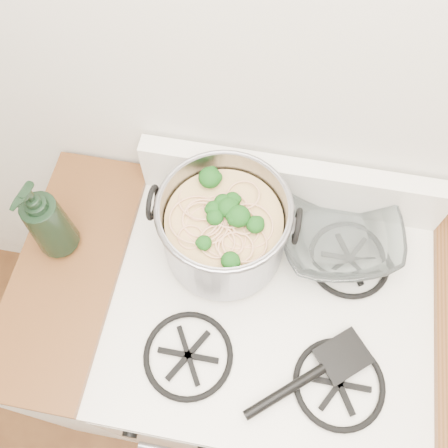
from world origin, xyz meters
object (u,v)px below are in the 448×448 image
stock_pot (224,229)px  glass_bowl (336,233)px  bottle (45,219)px  spatula (344,355)px  gas_range (259,352)px

stock_pot → glass_bowl: (0.27, 0.08, -0.08)m
bottle → spatula: bearing=0.9°
gas_range → spatula: (0.17, -0.09, 0.50)m
stock_pot → spatula: size_ratio=1.07×
gas_range → spatula: size_ratio=2.98×
bottle → glass_bowl: bearing=25.3°
gas_range → bottle: bearing=173.0°
stock_pot → spatula: 0.39m
glass_bowl → bottle: bottle is taller
gas_range → glass_bowl: size_ratio=7.68×
gas_range → bottle: size_ratio=3.56×
gas_range → glass_bowl: (0.13, 0.21, 0.50)m
glass_bowl → bottle: size_ratio=0.46×
spatula → gas_range: bearing=-157.1°
gas_range → stock_pot: (-0.14, 0.13, 0.58)m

